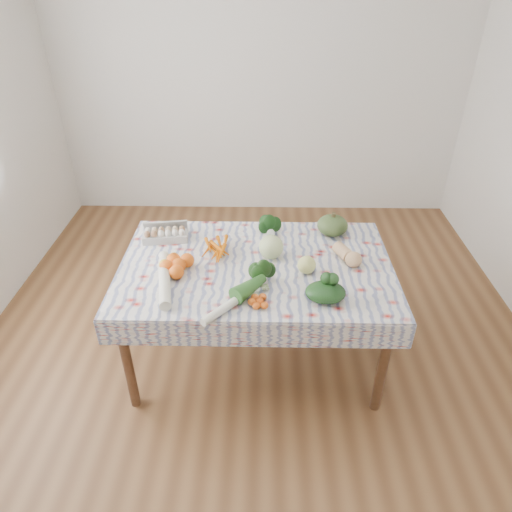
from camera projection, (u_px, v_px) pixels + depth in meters
The scene contains 17 objects.
ground at pixel (256, 354), 3.20m from camera, with size 4.50×4.50×0.00m, color brown.
wall_back at pixel (260, 75), 4.31m from camera, with size 4.00×0.04×2.80m, color silver.
dining_table at pixel (256, 275), 2.83m from camera, with size 1.60×1.00×0.75m.
tablecloth at pixel (256, 265), 2.79m from camera, with size 1.66×1.06×0.01m, color silver.
egg_carton at pixel (165, 236), 2.99m from camera, with size 0.29×0.12×0.08m, color #B6B5B0.
carrot_bunch at pixel (216, 250), 2.87m from camera, with size 0.23×0.21×0.04m, color #CA5B03.
kale_bunch at pixel (270, 226), 3.05m from camera, with size 0.14×0.12×0.12m, color #133911.
kabocha_squash at pixel (333, 225), 3.05m from camera, with size 0.20×0.20×0.13m, color #41582A.
cabbage at pixel (271, 247), 2.80m from camera, with size 0.15×0.15×0.15m, color #BED08B.
butternut_squash at pixel (348, 254), 2.78m from camera, with size 0.10×0.22×0.10m, color tan.
orange_cluster at pixel (179, 265), 2.69m from camera, with size 0.27×0.27×0.09m, color orange.
broccoli at pixel (262, 275), 2.60m from camera, with size 0.13×0.13×0.10m, color #1C4115.
mandarin_cluster at pixel (260, 301), 2.45m from camera, with size 0.14×0.14×0.04m, color orange.
grapefruit at pixel (307, 265), 2.68m from camera, with size 0.11×0.11×0.11m, color #D8DA74.
spinach_bag at pixel (325, 292), 2.47m from camera, with size 0.22×0.18×0.10m, color black.
daikon at pixel (165, 282), 2.57m from camera, with size 0.07×0.07×0.46m, color silver.
leek at pixel (234, 301), 2.44m from camera, with size 0.05×0.05×0.45m, color white.
Camera 1 is at (0.04, -2.30, 2.33)m, focal length 32.00 mm.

